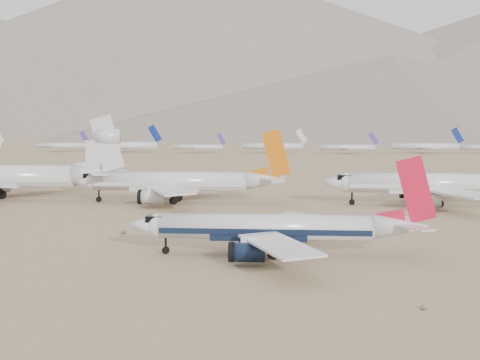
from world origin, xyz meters
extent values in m
plane|color=#80664A|center=(0.00, 0.00, 0.00)|extent=(7000.00, 7000.00, 0.00)
cylinder|color=silver|center=(-6.12, -2.21, 3.99)|extent=(29.36, 3.47, 3.47)
cube|color=#0D1932|center=(-6.12, -2.21, 3.56)|extent=(28.77, 3.52, 0.78)
sphere|color=silver|center=(-20.80, -2.21, 3.99)|extent=(3.47, 3.47, 3.47)
cube|color=black|center=(-21.32, -2.21, 4.94)|extent=(2.43, 2.26, 0.87)
cone|color=silver|center=(12.03, -2.21, 4.25)|extent=(7.34, 3.47, 3.47)
cube|color=silver|center=(-3.85, -12.51, 3.38)|extent=(11.34, 17.87, 0.54)
cube|color=silver|center=(13.45, -5.59, 4.68)|extent=(4.66, 6.09, 0.21)
cylinder|color=#0D1932|center=(-7.75, -9.43, 1.82)|extent=(4.08, 2.50, 2.50)
cube|color=silver|center=(-3.85, 8.09, 3.38)|extent=(11.34, 17.87, 0.54)
cube|color=silver|center=(13.45, 1.16, 4.68)|extent=(4.66, 6.09, 0.21)
cylinder|color=#0D1932|center=(-7.75, 5.00, 1.82)|extent=(4.08, 2.50, 2.50)
cube|color=red|center=(14.06, -2.21, 9.31)|extent=(5.56, 0.28, 9.17)
cylinder|color=black|center=(-19.93, -2.21, 0.52)|extent=(1.04, 0.43, 1.04)
cylinder|color=black|center=(-4.89, -4.64, 0.73)|extent=(1.46, 0.87, 1.46)
cylinder|color=black|center=(-4.89, 0.22, 0.73)|extent=(1.46, 0.87, 1.46)
cylinder|color=silver|center=(27.23, 58.16, 5.08)|extent=(36.34, 4.42, 4.42)
cube|color=silver|center=(27.23, 58.16, 4.53)|extent=(35.62, 4.48, 0.99)
sphere|color=silver|center=(9.06, 58.16, 5.08)|extent=(4.42, 4.42, 4.42)
cube|color=black|center=(8.40, 58.16, 6.29)|extent=(3.09, 2.87, 1.10)
cube|color=silver|center=(30.04, 45.35, 4.31)|extent=(14.04, 22.12, 0.68)
cylinder|color=silver|center=(25.21, 49.17, 2.31)|extent=(5.05, 3.18, 3.18)
cube|color=silver|center=(30.04, 70.97, 4.31)|extent=(14.04, 22.12, 0.68)
cylinder|color=silver|center=(25.21, 67.15, 2.31)|extent=(5.05, 3.18, 3.18)
cylinder|color=black|center=(10.16, 58.16, 0.66)|extent=(1.33, 0.55, 1.33)
cylinder|color=black|center=(28.75, 55.07, 0.93)|extent=(1.86, 1.10, 1.86)
cylinder|color=black|center=(28.75, 61.25, 0.93)|extent=(1.86, 1.10, 1.86)
cylinder|color=silver|center=(-31.46, 58.48, 5.02)|extent=(35.72, 4.37, 4.37)
cube|color=silver|center=(-31.46, 58.48, 4.47)|extent=(35.01, 4.43, 0.98)
sphere|color=silver|center=(-49.32, 58.48, 5.02)|extent=(4.37, 4.37, 4.37)
cube|color=black|center=(-49.97, 58.48, 6.22)|extent=(3.06, 2.84, 1.09)
cone|color=silver|center=(-9.38, 58.48, 5.35)|extent=(8.93, 4.37, 4.37)
cube|color=silver|center=(-28.70, 45.88, 4.26)|extent=(13.80, 21.74, 0.67)
cube|color=silver|center=(-7.64, 54.35, 5.89)|extent=(5.67, 7.41, 0.26)
cylinder|color=silver|center=(-33.44, 49.63, 2.29)|extent=(4.96, 3.14, 3.14)
cube|color=silver|center=(-28.70, 71.08, 4.26)|extent=(13.80, 21.74, 0.67)
cube|color=silver|center=(-7.64, 62.60, 5.89)|extent=(5.67, 7.41, 0.26)
cylinder|color=silver|center=(-33.44, 67.33, 2.29)|extent=(4.96, 3.14, 3.14)
cube|color=#D3620D|center=(-6.90, 58.48, 11.54)|extent=(6.77, 0.35, 11.15)
cylinder|color=black|center=(-48.23, 58.48, 0.65)|extent=(1.31, 0.55, 1.31)
cylinder|color=black|center=(-29.97, 55.42, 0.92)|extent=(1.83, 1.09, 1.83)
cylinder|color=black|center=(-29.97, 61.53, 0.92)|extent=(1.83, 1.09, 1.83)
cone|color=silver|center=(-49.20, 59.20, 6.29)|extent=(10.72, 5.13, 5.13)
cube|color=silver|center=(-47.12, 54.26, 6.93)|extent=(6.81, 8.90, 0.31)
cube|color=silver|center=(-72.40, 74.28, 5.01)|extent=(16.56, 26.10, 0.80)
cube|color=silver|center=(-47.12, 64.14, 6.93)|extent=(6.81, 8.90, 0.31)
cube|color=silver|center=(-46.23, 59.20, 13.70)|extent=(8.13, 0.41, 13.39)
cylinder|color=silver|center=(-45.93, 59.20, 15.35)|extent=(5.36, 3.33, 3.33)
cylinder|color=black|center=(-73.92, 62.80, 1.08)|extent=(2.16, 1.28, 2.16)
cube|color=silver|center=(-205.78, 344.90, 9.69)|extent=(6.71, 0.33, 8.45)
cylinder|color=silver|center=(-166.79, 355.79, 4.14)|extent=(35.20, 3.48, 3.48)
cube|color=#4C3397|center=(-150.22, 355.79, 10.02)|extent=(7.01, 0.35, 8.83)
cube|color=silver|center=(-166.79, 346.68, 3.62)|extent=(9.27, 16.20, 0.35)
cube|color=silver|center=(-166.79, 364.90, 3.62)|extent=(9.27, 16.20, 0.35)
cylinder|color=silver|center=(-119.94, 340.25, 4.76)|extent=(47.73, 4.72, 4.72)
cube|color=navy|center=(-97.48, 340.25, 12.73)|extent=(9.50, 0.47, 11.97)
cube|color=silver|center=(-119.94, 327.90, 4.05)|extent=(12.57, 21.97, 0.47)
cube|color=silver|center=(-119.94, 352.61, 4.05)|extent=(12.57, 21.97, 0.47)
cylinder|color=silver|center=(-68.27, 337.42, 3.98)|extent=(32.02, 3.16, 3.16)
cube|color=#4C3397|center=(-53.20, 337.42, 9.33)|extent=(6.38, 0.32, 8.03)
cube|color=silver|center=(-68.27, 329.13, 3.51)|extent=(8.44, 14.74, 0.32)
cube|color=silver|center=(-68.27, 345.71, 3.51)|extent=(8.44, 14.74, 0.32)
cylinder|color=silver|center=(-20.17, 344.51, 4.37)|extent=(39.97, 3.95, 3.95)
cube|color=silver|center=(-1.36, 344.51, 11.05)|extent=(7.96, 0.39, 10.03)
cube|color=silver|center=(-20.17, 334.16, 3.78)|extent=(10.53, 18.40, 0.39)
cube|color=silver|center=(-20.17, 354.85, 3.78)|extent=(10.53, 18.40, 0.39)
cylinder|color=silver|center=(27.69, 334.83, 4.11)|extent=(34.60, 3.42, 3.42)
cube|color=#4C3397|center=(43.97, 334.83, 9.89)|extent=(6.89, 0.34, 8.68)
cube|color=silver|center=(27.69, 325.87, 3.60)|extent=(9.12, 15.93, 0.34)
cube|color=silver|center=(27.69, 343.79, 3.60)|extent=(9.12, 15.93, 0.34)
cylinder|color=silver|center=(77.90, 345.36, 4.50)|extent=(42.59, 4.21, 4.21)
cube|color=navy|center=(97.95, 345.36, 11.62)|extent=(8.48, 0.42, 10.68)
cube|color=silver|center=(77.90, 334.34, 3.87)|extent=(11.22, 19.61, 0.42)
cube|color=silver|center=(77.90, 356.38, 3.87)|extent=(11.22, 19.61, 0.42)
cone|color=slate|center=(-300.00, 1690.00, 235.00)|extent=(2444.00, 2444.00, 470.00)
cone|color=slate|center=(200.00, 1480.00, 120.00)|extent=(1824.00, 1824.00, 240.00)
cone|color=slate|center=(150.00, 1100.00, 70.00)|extent=(1260.00, 1260.00, 140.00)
ellipsoid|color=brown|center=(-30.40, 14.40, 0.29)|extent=(0.98, 0.98, 0.54)
ellipsoid|color=brown|center=(10.70, -27.70, 0.21)|extent=(0.70, 0.70, 0.39)
camera|label=1|loc=(-1.19, -92.64, 17.81)|focal=50.00mm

